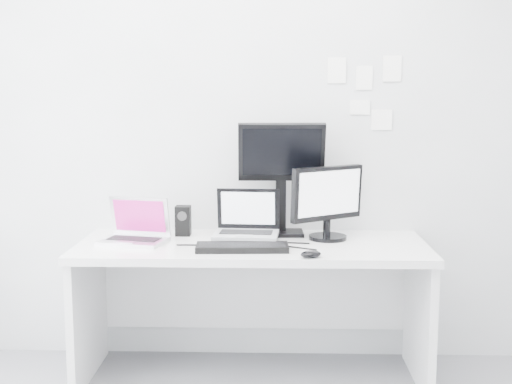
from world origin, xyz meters
TOP-DOWN VIEW (x-y plane):
  - back_wall at (0.00, 1.60)m, footprint 3.60×0.00m
  - desk at (0.00, 1.25)m, footprint 1.80×0.70m
  - macbook at (-0.61, 1.23)m, footprint 0.37×0.31m
  - speaker at (-0.38, 1.44)m, footprint 0.11×0.11m
  - dell_laptop at (-0.03, 1.29)m, footprint 0.35×0.28m
  - rear_monitor at (0.15, 1.46)m, footprint 0.47×0.19m
  - samsung_monitor at (0.40, 1.36)m, footprint 0.48×0.41m
  - keyboard at (-0.04, 1.09)m, footprint 0.46×0.18m
  - mouse at (0.29, 0.95)m, footprint 0.12×0.10m
  - wall_note_0 at (0.45, 1.59)m, footprint 0.10×0.00m
  - wall_note_1 at (0.60, 1.59)m, footprint 0.09×0.00m
  - wall_note_2 at (0.75, 1.59)m, footprint 0.10×0.00m
  - wall_note_3 at (0.58, 1.59)m, footprint 0.11×0.00m
  - wall_note_4 at (0.70, 1.59)m, footprint 0.11×0.00m

SIDE VIEW (x-z plane):
  - desk at x=0.00m, z-range 0.00..0.73m
  - keyboard at x=-0.04m, z-range 0.73..0.76m
  - mouse at x=0.29m, z-range 0.73..0.76m
  - speaker at x=-0.38m, z-range 0.73..0.89m
  - macbook at x=-0.61m, z-range 0.73..0.97m
  - dell_laptop at x=-0.03m, z-range 0.73..1.01m
  - samsung_monitor at x=0.40m, z-range 0.73..1.13m
  - rear_monitor at x=0.15m, z-range 0.73..1.36m
  - back_wall at x=0.00m, z-range -0.45..3.15m
  - wall_note_4 at x=0.70m, z-range 1.30..1.41m
  - wall_note_3 at x=0.58m, z-range 1.38..1.46m
  - wall_note_1 at x=0.60m, z-range 1.52..1.65m
  - wall_note_0 at x=0.45m, z-range 1.55..1.69m
  - wall_note_2 at x=0.75m, z-range 1.56..1.70m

